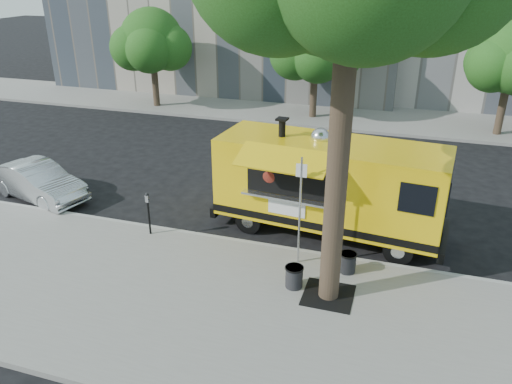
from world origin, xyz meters
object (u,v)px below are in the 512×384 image
far_tree_c (512,57)px  sedan (38,182)px  far_tree_a (152,40)px  trash_bin_left (294,276)px  food_truck (328,184)px  sign_post (300,205)px  trash_bin_right (348,262)px  parking_meter (148,208)px  far_tree_b (316,45)px

far_tree_c → sedan: bearing=-142.3°
far_tree_a → trash_bin_left: size_ratio=9.56×
far_tree_a → far_tree_c: 18.00m
far_tree_a → sedan: bearing=-80.9°
trash_bin_left → far_tree_c: bearing=67.4°
far_tree_a → food_truck: 16.85m
sign_post → trash_bin_right: size_ratio=5.57×
trash_bin_left → far_tree_a: bearing=128.0°
far_tree_c → trash_bin_right: 15.28m
sign_post → trash_bin_left: 1.81m
sign_post → trash_bin_right: (1.33, -0.07, -1.41)m
far_tree_a → trash_bin_right: (12.88, -13.92, -3.34)m
far_tree_a → sign_post: bearing=-50.2°
parking_meter → trash_bin_left: parking_meter is taller
food_truck → sign_post: bearing=-93.8°
sign_post → parking_meter: (-4.55, 0.20, -0.87)m
far_tree_c → food_truck: far_tree_c is taller
food_truck → sedan: food_truck is taller
far_tree_c → trash_bin_left: far_tree_c is taller
parking_meter → trash_bin_right: bearing=-2.6°
far_tree_c → food_truck: 13.47m
far_tree_c → trash_bin_left: 16.67m
far_tree_b → trash_bin_right: far_tree_b is taller
far_tree_b → parking_meter: 14.48m
sign_post → sedan: (-9.58, 1.55, -1.21)m
sedan → far_tree_a: bearing=25.1°
sign_post → trash_bin_left: size_ratio=5.36×
sign_post → food_truck: bearing=80.6°
food_truck → far_tree_c: bearing=68.3°
far_tree_a → food_truck: (11.90, -11.73, -2.18)m
far_tree_a → far_tree_c: far_tree_a is taller
far_tree_c → sedan: far_tree_c is taller
far_tree_a → parking_meter: far_tree_a is taller
trash_bin_left → sedan: bearing=164.6°
food_truck → trash_bin_left: food_truck is taller
far_tree_a → sedan: 12.85m
sign_post → food_truck: size_ratio=0.43×
food_truck → trash_bin_right: size_ratio=13.10×
far_tree_c → sign_post: far_tree_c is taller
far_tree_b → sign_post: (2.55, -14.25, -1.98)m
sedan → trash_bin_left: size_ratio=6.91×
parking_meter → far_tree_a: bearing=117.1°
far_tree_b → sign_post: bearing=-79.9°
far_tree_a → trash_bin_right: far_tree_a is taller
far_tree_b → far_tree_c: bearing=-1.9°
far_tree_c → trash_bin_right: size_ratio=9.67×
parking_meter → trash_bin_left: (4.71, -1.34, -0.53)m
parking_meter → food_truck: size_ratio=0.19×
parking_meter → far_tree_c: bearing=51.3°
food_truck → far_tree_b: bearing=109.1°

